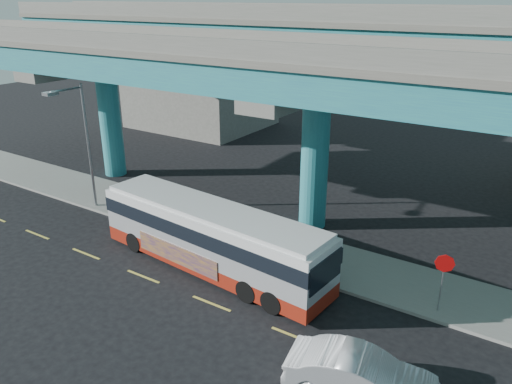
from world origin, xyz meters
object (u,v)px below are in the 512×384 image
Objects in this scene: street_lamp at (79,130)px; stop_sign at (444,271)px; sedan at (361,377)px; parked_car at (156,200)px; transit_bus at (212,236)px.

street_lamp is 2.85× the size of stop_sign.
sedan is 17.51m from parked_car.
sedan is at bearing -92.43° from stop_sign.
sedan is 20.67m from street_lamp.
stop_sign reaches higher than parked_car.
transit_bus reaches higher than stop_sign.
stop_sign reaches higher than sedan.
street_lamp is (-3.64, -2.06, 4.19)m from parked_car.
transit_bus reaches higher than parked_car.
stop_sign is (9.97, 2.08, 0.29)m from transit_bus.
transit_bus is 7.72m from parked_car.
transit_bus reaches higher than sedan.
sedan is 0.69× the size of street_lamp.
parked_car is 1.47× the size of stop_sign.
stop_sign is at bearing -19.84° from sedan.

